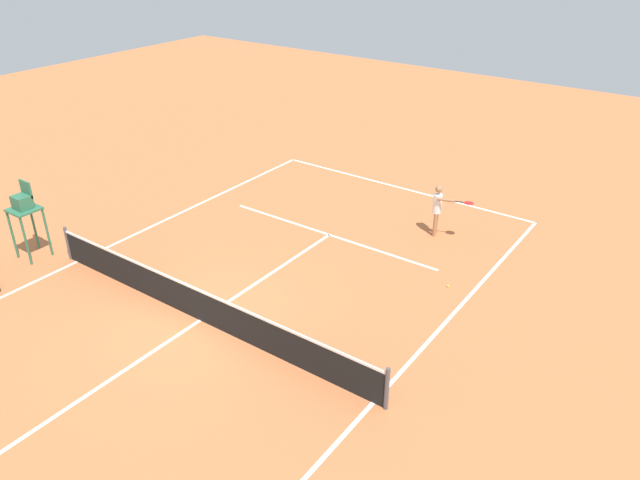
% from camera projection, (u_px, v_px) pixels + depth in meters
% --- Properties ---
extents(ground_plane, '(60.00, 60.00, 0.00)m').
position_uv_depth(ground_plane, '(200.00, 320.00, 15.73)').
color(ground_plane, '#C66B3D').
extents(court_lines, '(10.46, 21.26, 0.01)m').
position_uv_depth(court_lines, '(200.00, 320.00, 15.72)').
color(court_lines, white).
rests_on(court_lines, ground).
extents(tennis_net, '(11.06, 0.10, 1.07)m').
position_uv_depth(tennis_net, '(199.00, 304.00, 15.49)').
color(tennis_net, '#4C4C51').
rests_on(tennis_net, ground).
extents(player_serving, '(1.32, 0.50, 1.72)m').
position_uv_depth(player_serving, '(439.00, 206.00, 19.42)').
color(player_serving, '#9E704C').
rests_on(player_serving, ground).
extents(tennis_ball, '(0.07, 0.07, 0.07)m').
position_uv_depth(tennis_ball, '(448.00, 286.00, 17.11)').
color(tennis_ball, '#CCE033').
rests_on(tennis_ball, ground).
extents(umpire_chair, '(0.80, 0.80, 2.41)m').
position_uv_depth(umpire_chair, '(24.00, 208.00, 17.92)').
color(umpire_chair, '#2D6B4C').
rests_on(umpire_chair, ground).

